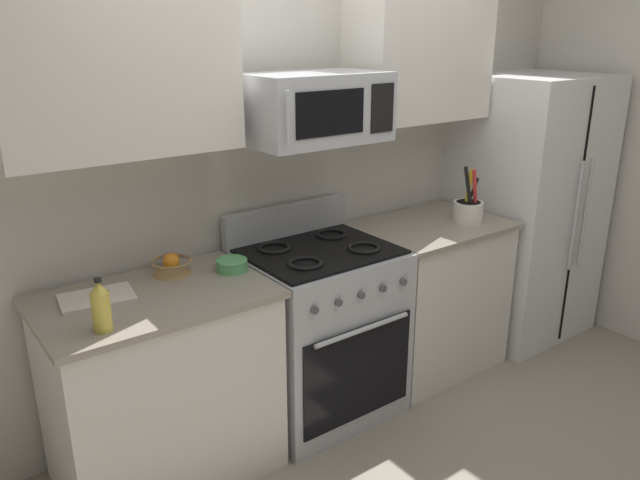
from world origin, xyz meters
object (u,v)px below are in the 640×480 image
(bottle_oil, at_px, (101,307))
(prep_bowl, at_px, (232,265))
(utensil_crock, at_px, (468,210))
(fruit_basket, at_px, (172,265))
(cutting_board, at_px, (97,298))
(refrigerator, at_px, (526,208))
(microwave, at_px, (315,108))
(range_oven, at_px, (319,329))

(bottle_oil, xyz_separation_m, prep_bowl, (0.69, 0.25, -0.07))
(utensil_crock, bearing_deg, fruit_basket, 170.72)
(fruit_basket, distance_m, cutting_board, 0.39)
(bottle_oil, bearing_deg, cutting_board, 76.69)
(refrigerator, relative_size, prep_bowl, 11.53)
(cutting_board, bearing_deg, refrigerator, -2.16)
(refrigerator, bearing_deg, microwave, 178.46)
(microwave, bearing_deg, utensil_crock, -7.50)
(range_oven, xyz_separation_m, refrigerator, (1.70, -0.02, 0.39))
(range_oven, height_order, cutting_board, range_oven)
(utensil_crock, bearing_deg, range_oven, 174.10)
(utensil_crock, relative_size, fruit_basket, 1.78)
(refrigerator, distance_m, utensil_crock, 0.71)
(range_oven, distance_m, utensil_crock, 1.13)
(refrigerator, xyz_separation_m, cutting_board, (-2.79, 0.11, 0.06))
(fruit_basket, bearing_deg, utensil_crock, -9.28)
(cutting_board, bearing_deg, fruit_basket, 13.36)
(range_oven, bearing_deg, bottle_oil, -169.86)
(refrigerator, relative_size, utensil_crock, 5.10)
(microwave, distance_m, utensil_crock, 1.20)
(bottle_oil, bearing_deg, prep_bowl, 19.97)
(fruit_basket, height_order, bottle_oil, bottle_oil)
(refrigerator, xyz_separation_m, utensil_crock, (-0.69, -0.09, 0.12))
(bottle_oil, bearing_deg, fruit_basket, 40.82)
(range_oven, distance_m, refrigerator, 1.74)
(range_oven, bearing_deg, prep_bowl, 175.07)
(refrigerator, distance_m, fruit_basket, 2.42)
(fruit_basket, bearing_deg, microwave, -11.74)
(fruit_basket, distance_m, prep_bowl, 0.28)
(refrigerator, xyz_separation_m, fruit_basket, (-2.41, 0.19, 0.09))
(bottle_oil, bearing_deg, range_oven, 10.14)
(microwave, bearing_deg, range_oven, -89.91)
(range_oven, xyz_separation_m, utensil_crock, (1.01, -0.10, 0.51))
(range_oven, height_order, bottle_oil, bottle_oil)
(refrigerator, bearing_deg, fruit_basket, 175.39)
(fruit_basket, bearing_deg, prep_bowl, -29.62)
(utensil_crock, xyz_separation_m, fruit_basket, (-1.72, 0.28, -0.03))
(bottle_oil, bearing_deg, microwave, 11.49)
(utensil_crock, relative_size, bottle_oil, 1.58)
(range_oven, height_order, microwave, microwave)
(microwave, relative_size, prep_bowl, 4.58)
(fruit_basket, relative_size, cutting_board, 0.63)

